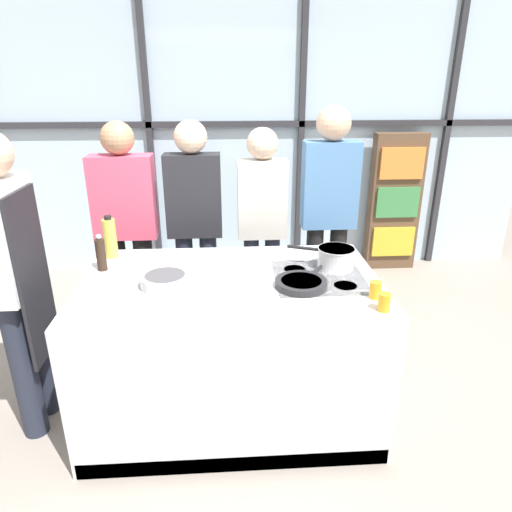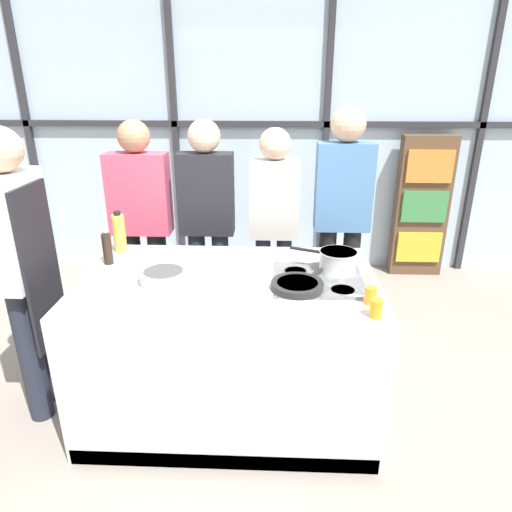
# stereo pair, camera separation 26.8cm
# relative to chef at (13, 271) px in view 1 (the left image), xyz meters

# --- Properties ---
(ground_plane) EXTENTS (18.00, 18.00, 0.00)m
(ground_plane) POSITION_rel_chef_xyz_m (1.17, 0.05, -1.01)
(ground_plane) COLOR gray
(back_window_wall) EXTENTS (6.40, 0.10, 2.80)m
(back_window_wall) POSITION_rel_chef_xyz_m (1.17, 2.46, 0.40)
(back_window_wall) COLOR silver
(back_window_wall) RESTS_ON ground_plane
(bookshelf) EXTENTS (0.53, 0.19, 1.46)m
(bookshelf) POSITION_rel_chef_xyz_m (2.95, 2.28, -0.28)
(bookshelf) COLOR brown
(bookshelf) RESTS_ON ground_plane
(demo_island) EXTENTS (1.71, 1.05, 0.90)m
(demo_island) POSITION_rel_chef_xyz_m (1.18, 0.05, -0.56)
(demo_island) COLOR silver
(demo_island) RESTS_ON ground_plane
(chef) EXTENTS (0.25, 0.43, 1.76)m
(chef) POSITION_rel_chef_xyz_m (0.00, 0.00, 0.00)
(chef) COLOR #232838
(chef) RESTS_ON ground_plane
(spectator_far_left) EXTENTS (0.46, 0.24, 1.70)m
(spectator_far_left) POSITION_rel_chef_xyz_m (0.40, 1.00, -0.04)
(spectator_far_left) COLOR black
(spectator_far_left) RESTS_ON ground_plane
(spectator_center_left) EXTENTS (0.41, 0.24, 1.71)m
(spectator_center_left) POSITION_rel_chef_xyz_m (0.92, 1.00, -0.02)
(spectator_center_left) COLOR #232838
(spectator_center_left) RESTS_ON ground_plane
(spectator_center_right) EXTENTS (0.37, 0.23, 1.65)m
(spectator_center_right) POSITION_rel_chef_xyz_m (1.43, 1.00, -0.04)
(spectator_center_right) COLOR #232838
(spectator_center_right) RESTS_ON ground_plane
(spectator_far_right) EXTENTS (0.42, 0.25, 1.80)m
(spectator_far_right) POSITION_rel_chef_xyz_m (1.94, 1.00, 0.04)
(spectator_far_right) COLOR black
(spectator_far_right) RESTS_ON ground_plane
(frying_pan) EXTENTS (0.38, 0.45, 0.04)m
(frying_pan) POSITION_rel_chef_xyz_m (1.57, -0.07, -0.08)
(frying_pan) COLOR #232326
(frying_pan) RESTS_ON demo_island
(saucepan) EXTENTS (0.40, 0.23, 0.13)m
(saucepan) POSITION_rel_chef_xyz_m (1.81, 0.17, -0.04)
(saucepan) COLOR silver
(saucepan) RESTS_ON demo_island
(white_plate) EXTENTS (0.26, 0.26, 0.01)m
(white_plate) POSITION_rel_chef_xyz_m (0.79, -0.30, -0.10)
(white_plate) COLOR white
(white_plate) RESTS_ON demo_island
(mixing_bowl) EXTENTS (0.27, 0.27, 0.07)m
(mixing_bowl) POSITION_rel_chef_xyz_m (0.81, -0.02, -0.07)
(mixing_bowl) COLOR silver
(mixing_bowl) RESTS_ON demo_island
(oil_bottle) EXTENTS (0.08, 0.08, 0.28)m
(oil_bottle) POSITION_rel_chef_xyz_m (0.42, 0.44, 0.03)
(oil_bottle) COLOR #E0CC4C
(oil_bottle) RESTS_ON demo_island
(pepper_grinder) EXTENTS (0.06, 0.06, 0.23)m
(pepper_grinder) POSITION_rel_chef_xyz_m (0.41, 0.23, -0.00)
(pepper_grinder) COLOR #332319
(pepper_grinder) RESTS_ON demo_island
(juice_glass_near) EXTENTS (0.06, 0.06, 0.09)m
(juice_glass_near) POSITION_rel_chef_xyz_m (1.93, -0.38, -0.06)
(juice_glass_near) COLOR orange
(juice_glass_near) RESTS_ON demo_island
(juice_glass_far) EXTENTS (0.06, 0.06, 0.09)m
(juice_glass_far) POSITION_rel_chef_xyz_m (1.93, -0.24, -0.06)
(juice_glass_far) COLOR orange
(juice_glass_far) RESTS_ON demo_island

